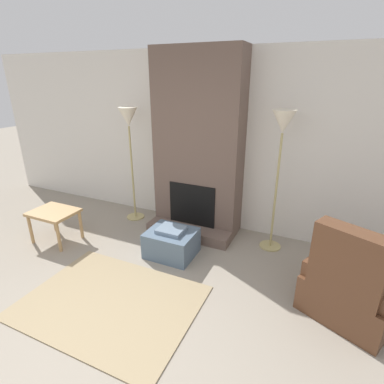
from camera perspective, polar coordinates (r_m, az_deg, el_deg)
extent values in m
plane|color=gray|center=(3.03, -22.11, -27.86)|extent=(24.00, 24.00, 0.00)
cube|color=silver|center=(4.55, 2.51, 9.49)|extent=(8.25, 0.06, 2.60)
cube|color=brown|center=(4.32, 1.23, 8.89)|extent=(1.26, 0.44, 2.60)
cube|color=brown|center=(4.44, -0.76, -7.68)|extent=(1.26, 0.28, 0.15)
cube|color=black|center=(4.38, -0.03, -2.46)|extent=(0.71, 0.02, 0.62)
cube|color=slate|center=(4.00, -3.89, -9.67)|extent=(0.62, 0.52, 0.34)
cube|color=slate|center=(3.90, -3.96, -7.20)|extent=(0.34, 0.29, 0.05)
cube|color=brown|center=(3.60, 28.72, -16.15)|extent=(1.12, 1.20, 0.38)
cube|color=brown|center=(3.12, 27.09, -14.80)|extent=(0.65, 0.44, 1.01)
cube|color=brown|center=(3.64, 24.30, -13.40)|extent=(0.51, 0.86, 0.54)
cube|color=tan|center=(4.62, -24.89, -3.53)|extent=(0.62, 0.48, 0.04)
cylinder|color=tan|center=(4.80, -28.38, -6.30)|extent=(0.04, 0.04, 0.42)
cylinder|color=tan|center=(4.41, -24.04, -7.91)|extent=(0.04, 0.04, 0.42)
cylinder|color=tan|center=(5.02, -24.82, -4.50)|extent=(0.04, 0.04, 0.42)
cylinder|color=tan|center=(4.65, -20.41, -5.86)|extent=(0.04, 0.04, 0.42)
cylinder|color=tan|center=(5.15, -10.69, -4.62)|extent=(0.29, 0.29, 0.02)
cylinder|color=tan|center=(4.88, -11.28, 3.43)|extent=(0.03, 0.03, 1.50)
cone|color=silver|center=(4.69, -12.08, 13.82)|extent=(0.29, 0.29, 0.28)
cylinder|color=tan|center=(4.38, 14.64, -9.88)|extent=(0.29, 0.29, 0.02)
cylinder|color=tan|center=(4.04, 15.66, -0.24)|extent=(0.03, 0.03, 1.56)
cone|color=silver|center=(3.82, 17.04, 12.70)|extent=(0.29, 0.29, 0.28)
cube|color=#9E8966|center=(3.46, -15.27, -19.53)|extent=(1.79, 1.33, 0.01)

